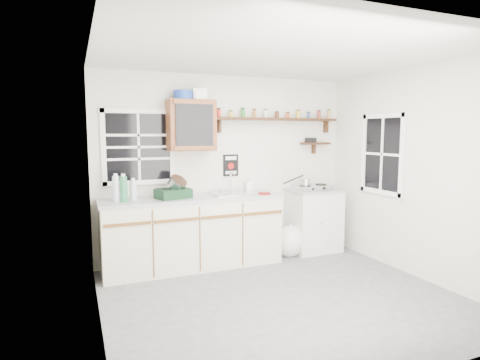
# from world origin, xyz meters

# --- Properties ---
(room) EXTENTS (3.64, 3.24, 2.54)m
(room) POSITION_xyz_m (0.00, 0.00, 1.25)
(room) COLOR #4F5052
(room) RESTS_ON ground
(main_cabinet) EXTENTS (2.31, 0.63, 0.92)m
(main_cabinet) POSITION_xyz_m (-0.58, 1.30, 0.46)
(main_cabinet) COLOR beige
(main_cabinet) RESTS_ON floor
(right_cabinet) EXTENTS (0.73, 0.57, 0.91)m
(right_cabinet) POSITION_xyz_m (1.25, 1.32, 0.46)
(right_cabinet) COLOR silver
(right_cabinet) RESTS_ON floor
(sink) EXTENTS (0.52, 0.44, 0.29)m
(sink) POSITION_xyz_m (-0.05, 1.30, 0.93)
(sink) COLOR #B5B5BA
(sink) RESTS_ON main_cabinet
(upper_cabinet) EXTENTS (0.60, 0.32, 0.65)m
(upper_cabinet) POSITION_xyz_m (-0.55, 1.44, 1.82)
(upper_cabinet) COLOR brown
(upper_cabinet) RESTS_ON wall_back
(upper_cabinet_clutter) EXTENTS (0.42, 0.24, 0.14)m
(upper_cabinet_clutter) POSITION_xyz_m (-0.56, 1.44, 2.21)
(upper_cabinet_clutter) COLOR #18399E
(upper_cabinet_clutter) RESTS_ON upper_cabinet
(spice_shelf) EXTENTS (1.91, 0.18, 0.35)m
(spice_shelf) POSITION_xyz_m (0.72, 1.51, 1.93)
(spice_shelf) COLOR black
(spice_shelf) RESTS_ON wall_back
(secondary_shelf) EXTENTS (0.45, 0.16, 0.24)m
(secondary_shelf) POSITION_xyz_m (1.36, 1.52, 1.58)
(secondary_shelf) COLOR black
(secondary_shelf) RESTS_ON wall_back
(warning_sign) EXTENTS (0.22, 0.02, 0.30)m
(warning_sign) POSITION_xyz_m (0.05, 1.59, 1.28)
(warning_sign) COLOR black
(warning_sign) RESTS_ON wall_back
(window_back) EXTENTS (0.93, 0.03, 0.98)m
(window_back) POSITION_xyz_m (-1.20, 1.59, 1.55)
(window_back) COLOR black
(window_back) RESTS_ON wall_back
(window_right) EXTENTS (0.03, 0.78, 1.08)m
(window_right) POSITION_xyz_m (1.79, 0.55, 1.45)
(window_right) COLOR black
(window_right) RESTS_ON wall_back
(water_bottles) EXTENTS (0.28, 0.15, 0.34)m
(water_bottles) POSITION_xyz_m (-1.43, 1.27, 1.07)
(water_bottles) COLOR silver
(water_bottles) RESTS_ON main_cabinet
(dish_rack) EXTENTS (0.45, 0.38, 0.30)m
(dish_rack) POSITION_xyz_m (-0.83, 1.27, 1.02)
(dish_rack) COLOR black
(dish_rack) RESTS_ON main_cabinet
(soap_bottle) EXTENTS (0.11, 0.11, 0.19)m
(soap_bottle) POSITION_xyz_m (0.29, 1.48, 1.01)
(soap_bottle) COLOR silver
(soap_bottle) RESTS_ON main_cabinet
(rag) EXTENTS (0.18, 0.17, 0.02)m
(rag) POSITION_xyz_m (0.34, 1.12, 0.93)
(rag) COLOR maroon
(rag) RESTS_ON main_cabinet
(hotplate) EXTENTS (0.55, 0.31, 0.08)m
(hotplate) POSITION_xyz_m (1.22, 1.31, 0.95)
(hotplate) COLOR #B5B5BA
(hotplate) RESTS_ON right_cabinet
(saucepan) EXTENTS (0.34, 0.27, 0.16)m
(saucepan) POSITION_xyz_m (1.08, 1.31, 1.03)
(saucepan) COLOR #B5B5BA
(saucepan) RESTS_ON hotplate
(trash_bag) EXTENTS (0.43, 0.39, 0.49)m
(trash_bag) POSITION_xyz_m (0.80, 1.24, 0.21)
(trash_bag) COLOR silver
(trash_bag) RESTS_ON floor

